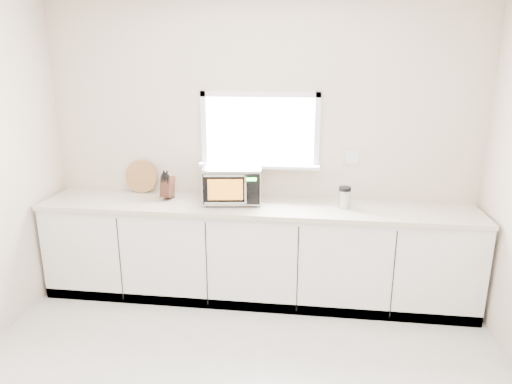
# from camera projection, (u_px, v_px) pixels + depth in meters

# --- Properties ---
(back_wall) EXTENTS (4.00, 0.17, 2.70)m
(back_wall) POSITION_uv_depth(u_px,v_px,m) (260.00, 150.00, 4.27)
(back_wall) COLOR beige
(back_wall) RESTS_ON ground
(cabinets) EXTENTS (3.92, 0.60, 0.88)m
(cabinets) POSITION_uv_depth(u_px,v_px,m) (256.00, 253.00, 4.25)
(cabinets) COLOR silver
(cabinets) RESTS_ON ground
(countertop) EXTENTS (3.92, 0.64, 0.04)m
(countertop) POSITION_uv_depth(u_px,v_px,m) (256.00, 207.00, 4.11)
(countertop) COLOR beige
(countertop) RESTS_ON cabinets
(microwave) EXTENTS (0.57, 0.47, 0.33)m
(microwave) POSITION_uv_depth(u_px,v_px,m) (232.00, 183.00, 4.14)
(microwave) COLOR black
(microwave) RESTS_ON countertop
(knife_block) EXTENTS (0.10, 0.20, 0.28)m
(knife_block) POSITION_uv_depth(u_px,v_px,m) (168.00, 186.00, 4.25)
(knife_block) COLOR #472519
(knife_block) RESTS_ON countertop
(cutting_board) EXTENTS (0.32, 0.08, 0.32)m
(cutting_board) POSITION_uv_depth(u_px,v_px,m) (141.00, 177.00, 4.44)
(cutting_board) COLOR #AF7443
(cutting_board) RESTS_ON countertop
(coffee_grinder) EXTENTS (0.11, 0.11, 0.19)m
(coffee_grinder) POSITION_uv_depth(u_px,v_px,m) (345.00, 197.00, 4.00)
(coffee_grinder) COLOR #B3B6BB
(coffee_grinder) RESTS_ON countertop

